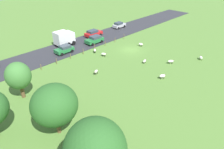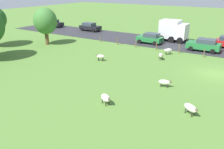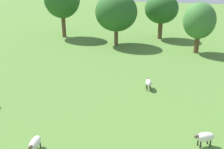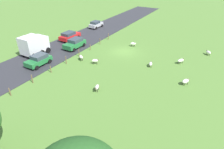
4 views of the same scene
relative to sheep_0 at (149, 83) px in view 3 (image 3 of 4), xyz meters
name	(u,v)px [view 3 (image 3 of 4)]	position (x,y,z in m)	size (l,w,h in m)	color
sheep_0	(149,83)	(0.00, 0.00, 0.00)	(0.73, 1.12, 0.76)	beige
sheep_4	(35,143)	(-3.38, -9.20, -0.08)	(0.67, 1.18, 0.67)	silver
sheep_7	(205,137)	(4.24, -5.87, 0.00)	(1.08, 0.92, 0.77)	silver
tree_0	(199,21)	(2.54, 11.56, 2.94)	(3.41, 3.41, 5.43)	brown
tree_1	(161,9)	(-2.57, 17.02, 3.38)	(4.36, 4.36, 5.86)	brown
tree_2	(116,12)	(-6.90, 11.74, 3.39)	(4.97, 4.97, 6.20)	brown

